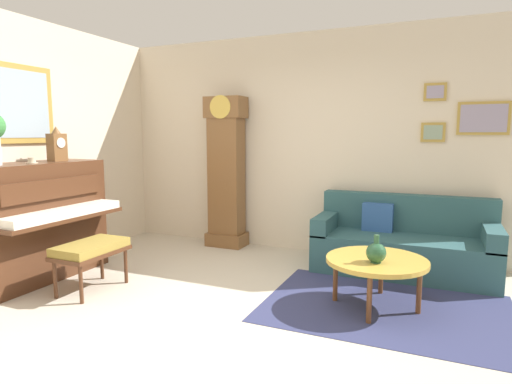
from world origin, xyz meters
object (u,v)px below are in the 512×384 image
object	(u,v)px
piano_bench	(91,250)
couch	(403,244)
coffee_table	(377,262)
mantel_clock	(57,145)
green_jug	(376,253)
teacup	(32,161)
piano	(36,221)
grandfather_clock	(226,176)

from	to	relation	value
piano_bench	couch	xyz separation A→B (m)	(2.75, 1.83, -0.09)
couch	coffee_table	xyz separation A→B (m)	(-0.13, -1.15, 0.10)
coffee_table	piano_bench	bearing A→B (deg)	-165.40
mantel_clock	green_jug	world-z (taller)	mantel_clock
teacup	green_jug	distance (m)	3.47
piano	couch	bearing A→B (deg)	26.68
teacup	green_jug	bearing A→B (deg)	9.69
couch	green_jug	distance (m)	1.30
couch	mantel_clock	distance (m)	3.98
grandfather_clock	coffee_table	bearing A→B (deg)	-32.13
couch	piano_bench	bearing A→B (deg)	-146.26
green_jug	piano	bearing A→B (deg)	-171.61
piano	green_jug	bearing A→B (deg)	8.39
grandfather_clock	couch	distance (m)	2.42
piano	mantel_clock	bearing A→B (deg)	89.54
piano	green_jug	xyz separation A→B (m)	(3.42, 0.50, -0.09)
couch	mantel_clock	xyz separation A→B (m)	(-3.54, -1.46, 1.09)
piano_bench	grandfather_clock	bearing A→B (deg)	78.40
coffee_table	teacup	distance (m)	3.51
couch	grandfather_clock	bearing A→B (deg)	174.46
grandfather_clock	piano	bearing A→B (deg)	-121.28
green_jug	coffee_table	bearing A→B (deg)	94.17
piano_bench	coffee_table	xyz separation A→B (m)	(2.62, 0.68, 0.01)
green_jug	teacup	bearing A→B (deg)	-170.31
piano	piano_bench	size ratio (longest dim) A/B	2.06
piano	couch	size ratio (longest dim) A/B	0.76
grandfather_clock	green_jug	bearing A→B (deg)	-34.27
grandfather_clock	teacup	size ratio (longest dim) A/B	17.50
piano_bench	couch	size ratio (longest dim) A/B	0.37
mantel_clock	teacup	bearing A→B (deg)	-78.82
piano	grandfather_clock	size ratio (longest dim) A/B	0.71
teacup	grandfather_clock	bearing A→B (deg)	61.20
couch	teacup	distance (m)	4.04
piano_bench	mantel_clock	world-z (taller)	mantel_clock
piano	grandfather_clock	bearing A→B (deg)	58.72
piano_bench	teacup	bearing A→B (deg)	-179.05
piano	couch	distance (m)	3.98
piano	piano_bench	distance (m)	0.83
grandfather_clock	teacup	world-z (taller)	grandfather_clock
couch	coffee_table	world-z (taller)	couch
grandfather_clock	green_jug	distance (m)	2.70
piano_bench	green_jug	world-z (taller)	green_jug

